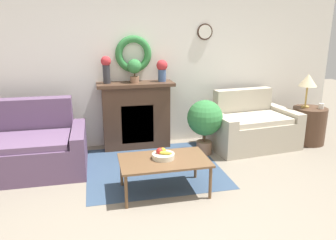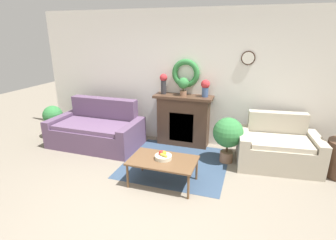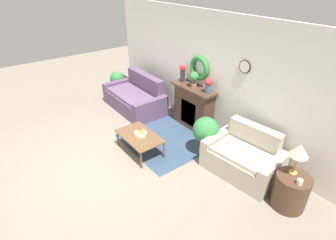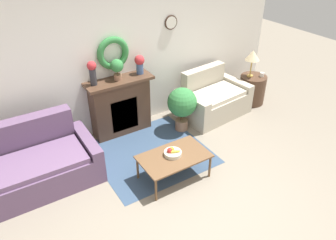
# 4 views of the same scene
# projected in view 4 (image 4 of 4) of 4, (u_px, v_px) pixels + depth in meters

# --- Properties ---
(ground_plane) EXTENTS (16.00, 16.00, 0.00)m
(ground_plane) POSITION_uv_depth(u_px,v_px,m) (208.00, 212.00, 4.42)
(ground_plane) COLOR gray
(floor_rug) EXTENTS (1.80, 1.73, 0.01)m
(floor_rug) POSITION_uv_depth(u_px,v_px,m) (151.00, 153.00, 5.53)
(floor_rug) COLOR #334760
(floor_rug) RESTS_ON ground_plane
(wall_back) EXTENTS (6.80, 0.17, 2.70)m
(wall_back) POSITION_uv_depth(u_px,v_px,m) (118.00, 57.00, 5.60)
(wall_back) COLOR white
(wall_back) RESTS_ON ground_plane
(fireplace) EXTENTS (1.18, 0.41, 1.05)m
(fireplace) POSITION_uv_depth(u_px,v_px,m) (120.00, 106.00, 5.83)
(fireplace) COLOR #4C3323
(fireplace) RESTS_ON ground_plane
(couch_left) EXTENTS (1.83, 1.01, 0.92)m
(couch_left) POSITION_uv_depth(u_px,v_px,m) (32.00, 166.00, 4.76)
(couch_left) COLOR #604766
(couch_left) RESTS_ON ground_plane
(loveseat_right) EXTENTS (1.44, 1.00, 0.89)m
(loveseat_right) POSITION_uv_depth(u_px,v_px,m) (213.00, 99.00, 6.50)
(loveseat_right) COLOR #B2A893
(loveseat_right) RESTS_ON ground_plane
(coffee_table) EXTENTS (1.02, 0.63, 0.41)m
(coffee_table) POSITION_uv_depth(u_px,v_px,m) (174.00, 158.00, 4.82)
(coffee_table) COLOR brown
(coffee_table) RESTS_ON ground_plane
(fruit_bowl) EXTENTS (0.26, 0.26, 0.13)m
(fruit_bowl) POSITION_uv_depth(u_px,v_px,m) (172.00, 153.00, 4.80)
(fruit_bowl) COLOR beige
(fruit_bowl) RESTS_ON coffee_table
(side_table_by_loveseat) EXTENTS (0.54, 0.54, 0.60)m
(side_table_by_loveseat) POSITION_uv_depth(u_px,v_px,m) (252.00, 89.00, 6.90)
(side_table_by_loveseat) COLOR #4C3323
(side_table_by_loveseat) RESTS_ON ground_plane
(table_lamp) EXTENTS (0.29, 0.29, 0.55)m
(table_lamp) POSITION_uv_depth(u_px,v_px,m) (253.00, 56.00, 6.52)
(table_lamp) COLOR #B28E42
(table_lamp) RESTS_ON side_table_by_loveseat
(mug) EXTENTS (0.08, 0.08, 0.09)m
(mug) POSITION_uv_depth(u_px,v_px,m) (262.00, 75.00, 6.71)
(mug) COLOR silver
(mug) RESTS_ON side_table_by_loveseat
(vase_on_mantel_left) EXTENTS (0.15, 0.15, 0.41)m
(vase_on_mantel_left) POSITION_uv_depth(u_px,v_px,m) (92.00, 71.00, 5.24)
(vase_on_mantel_left) COLOR #2D2D33
(vase_on_mantel_left) RESTS_ON fireplace
(vase_on_mantel_right) EXTENTS (0.17, 0.17, 0.34)m
(vase_on_mantel_right) POSITION_uv_depth(u_px,v_px,m) (140.00, 63.00, 5.65)
(vase_on_mantel_right) COLOR #3D5684
(vase_on_mantel_right) RESTS_ON fireplace
(potted_plant_on_mantel) EXTENTS (0.22, 0.22, 0.36)m
(potted_plant_on_mantel) POSITION_uv_depth(u_px,v_px,m) (117.00, 67.00, 5.43)
(potted_plant_on_mantel) COLOR #8E664C
(potted_plant_on_mantel) RESTS_ON fireplace
(potted_plant_floor_by_loveseat) EXTENTS (0.53, 0.53, 0.84)m
(potted_plant_floor_by_loveseat) POSITION_uv_depth(u_px,v_px,m) (182.00, 104.00, 5.88)
(potted_plant_floor_by_loveseat) COLOR #8E664C
(potted_plant_floor_by_loveseat) RESTS_ON ground_plane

